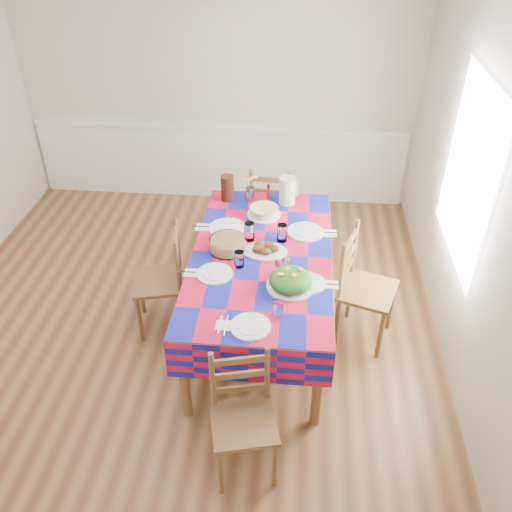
{
  "coord_description": "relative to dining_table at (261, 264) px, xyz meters",
  "views": [
    {
      "loc": [
        0.98,
        -3.47,
        3.31
      ],
      "look_at": [
        0.66,
        0.05,
        0.82
      ],
      "focal_mm": 38.0,
      "sensor_mm": 36.0,
      "label": 1
    }
  ],
  "objects": [
    {
      "name": "serving_utensils",
      "position": [
        0.16,
        -0.08,
        0.1
      ],
      "size": [
        0.16,
        0.36,
        0.01
      ],
      "color": "black",
      "rests_on": "dining_table"
    },
    {
      "name": "setting_right_far",
      "position": [
        0.28,
        0.31,
        0.12
      ],
      "size": [
        0.58,
        0.34,
        0.15
      ],
      "rotation": [
        0.0,
        0.0,
        -1.57
      ],
      "color": "white",
      "rests_on": "dining_table"
    },
    {
      "name": "room",
      "position": [
        -0.71,
        -0.09,
        0.63
      ],
      "size": [
        4.58,
        5.08,
        2.78
      ],
      "color": "brown",
      "rests_on": "ground"
    },
    {
      "name": "meat_platter",
      "position": [
        0.02,
        0.03,
        0.12
      ],
      "size": [
        0.36,
        0.26,
        0.07
      ],
      "color": "white",
      "rests_on": "dining_table"
    },
    {
      "name": "chair_near",
      "position": [
        -0.01,
        -1.33,
        -0.27
      ],
      "size": [
        0.49,
        0.47,
        0.93
      ],
      "rotation": [
        0.0,
        0.0,
        0.23
      ],
      "color": "brown",
      "rests_on": "room"
    },
    {
      "name": "chair_far",
      "position": [
        -0.0,
        1.32,
        -0.25
      ],
      "size": [
        0.47,
        0.45,
        0.97
      ],
      "rotation": [
        0.0,
        0.0,
        3.04
      ],
      "color": "brown",
      "rests_on": "room"
    },
    {
      "name": "dining_table",
      "position": [
        0.0,
        0.0,
        0.0
      ],
      "size": [
        1.13,
        2.1,
        0.82
      ],
      "color": "brown",
      "rests_on": "room"
    },
    {
      "name": "window_right",
      "position": [
        1.52,
        0.21,
        0.78
      ],
      "size": [
        0.0,
        1.4,
        1.4
      ],
      "primitive_type": "plane",
      "rotation": [
        0.0,
        -1.57,
        0.0
      ],
      "color": "white",
      "rests_on": "room"
    },
    {
      "name": "cake",
      "position": [
        -0.03,
        0.61,
        0.13
      ],
      "size": [
        0.3,
        0.3,
        0.08
      ],
      "color": "white",
      "rests_on": "dining_table"
    },
    {
      "name": "tea_pitcher",
      "position": [
        -0.39,
        0.87,
        0.21
      ],
      "size": [
        0.12,
        0.12,
        0.24
      ],
      "primitive_type": "cylinder",
      "color": "black",
      "rests_on": "dining_table"
    },
    {
      "name": "name_card",
      "position": [
        0.03,
        -0.98,
        0.1
      ],
      "size": [
        0.08,
        0.03,
        0.02
      ],
      "primitive_type": "cube",
      "color": "white",
      "rests_on": "dining_table"
    },
    {
      "name": "wainscot",
      "position": [
        -0.71,
        2.4,
        -0.24
      ],
      "size": [
        4.41,
        0.06,
        0.92
      ],
      "color": "white",
      "rests_on": "room"
    },
    {
      "name": "flower_vase",
      "position": [
        -0.18,
        0.88,
        0.2
      ],
      "size": [
        0.16,
        0.13,
        0.25
      ],
      "color": "white",
      "rests_on": "dining_table"
    },
    {
      "name": "setting_right_near",
      "position": [
        0.33,
        -0.31,
        0.12
      ],
      "size": [
        0.49,
        0.28,
        0.13
      ],
      "rotation": [
        0.0,
        0.0,
        -1.57
      ],
      "color": "white",
      "rests_on": "dining_table"
    },
    {
      "name": "pasta_bowl",
      "position": [
        -0.28,
        0.04,
        0.15
      ],
      "size": [
        0.3,
        0.3,
        0.11
      ],
      "color": "white",
      "rests_on": "dining_table"
    },
    {
      "name": "setting_near_head",
      "position": [
        0.05,
        -0.82,
        0.12
      ],
      "size": [
        0.45,
        0.3,
        0.13
      ],
      "color": "white",
      "rests_on": "dining_table"
    },
    {
      "name": "setting_left_near",
      "position": [
        -0.28,
        -0.25,
        0.12
      ],
      "size": [
        0.51,
        0.3,
        0.13
      ],
      "rotation": [
        0.0,
        0.0,
        1.57
      ],
      "color": "white",
      "rests_on": "dining_table"
    },
    {
      "name": "salad_platter",
      "position": [
        0.25,
        -0.4,
        0.15
      ],
      "size": [
        0.36,
        0.36,
        0.15
      ],
      "color": "white",
      "rests_on": "dining_table"
    },
    {
      "name": "setting_left_far",
      "position": [
        -0.26,
        0.3,
        0.13
      ],
      "size": [
        0.59,
        0.35,
        0.16
      ],
      "rotation": [
        0.0,
        0.0,
        1.57
      ],
      "color": "white",
      "rests_on": "dining_table"
    },
    {
      "name": "chair_left",
      "position": [
        -0.84,
        0.01,
        -0.24
      ],
      "size": [
        0.5,
        0.52,
        0.99
      ],
      "rotation": [
        0.0,
        0.0,
        -1.34
      ],
      "color": "brown",
      "rests_on": "room"
    },
    {
      "name": "chair_right",
      "position": [
        0.84,
        0.02,
        -0.21
      ],
      "size": [
        0.56,
        0.57,
        1.03
      ],
      "rotation": [
        0.0,
        0.0,
        1.25
      ],
      "color": "brown",
      "rests_on": "room"
    },
    {
      "name": "hot_sauce",
      "position": [
        -0.01,
        0.93,
        0.16
      ],
      "size": [
        0.04,
        0.04,
        0.15
      ],
      "primitive_type": "cylinder",
      "color": "red",
      "rests_on": "dining_table"
    },
    {
      "name": "green_pitcher",
      "position": [
        0.17,
        0.85,
        0.22
      ],
      "size": [
        0.15,
        0.15,
        0.26
      ],
      "primitive_type": "cylinder",
      "color": "#B7DC9B",
      "rests_on": "dining_table"
    }
  ]
}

